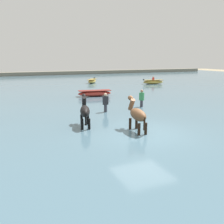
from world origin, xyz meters
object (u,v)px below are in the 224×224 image
at_px(horse_lead_bay, 137,115).
at_px(boat_near_starboard, 153,82).
at_px(horse_trailing_black, 85,112).
at_px(person_spectator_far, 106,105).
at_px(boat_mid_outer, 92,81).
at_px(person_wading_mid, 142,100).
at_px(boat_far_inshore, 95,93).

bearing_deg(horse_lead_bay, boat_near_starboard, 55.48).
height_order(horse_trailing_black, boat_near_starboard, horse_trailing_black).
relative_size(boat_near_starboard, person_spectator_far, 1.75).
relative_size(boat_mid_outer, person_wading_mid, 1.66).
relative_size(horse_trailing_black, boat_far_inshore, 0.63).
bearing_deg(boat_near_starboard, person_spectator_far, -132.14).
xyz_separation_m(boat_mid_outer, person_spectator_far, (-5.02, -17.79, 0.21)).
height_order(boat_far_inshore, person_spectator_far, person_spectator_far).
bearing_deg(person_spectator_far, boat_far_inshore, 77.03).
bearing_deg(horse_lead_bay, horse_trailing_black, 138.43).
bearing_deg(boat_far_inshore, horse_trailing_black, -111.83).
bearing_deg(boat_near_starboard, boat_mid_outer, 147.80).
bearing_deg(boat_mid_outer, boat_far_inshore, -107.30).
distance_m(horse_lead_bay, person_wading_mid, 5.90).
relative_size(boat_near_starboard, person_wading_mid, 1.75).
bearing_deg(horse_trailing_black, person_spectator_far, 51.14).
height_order(horse_lead_bay, horse_trailing_black, horse_lead_bay).
distance_m(horse_trailing_black, person_spectator_far, 3.48).
distance_m(horse_lead_bay, horse_trailing_black, 2.67).
xyz_separation_m(boat_near_starboard, person_spectator_far, (-12.08, -13.35, 0.19)).
bearing_deg(boat_far_inshore, horse_lead_bay, -98.63).
bearing_deg(horse_trailing_black, horse_lead_bay, -41.57).
bearing_deg(boat_mid_outer, person_spectator_far, -105.76).
bearing_deg(person_spectator_far, boat_mid_outer, 74.24).
relative_size(boat_mid_outer, boat_near_starboard, 0.95).
bearing_deg(horse_lead_bay, boat_mid_outer, 76.86).
bearing_deg(person_spectator_far, horse_lead_bay, -92.23).
relative_size(horse_trailing_black, person_wading_mid, 1.20).
height_order(horse_lead_bay, person_wading_mid, horse_lead_bay).
distance_m(boat_mid_outer, boat_near_starboard, 8.34).
bearing_deg(boat_far_inshore, boat_near_starboard, 33.16).
distance_m(person_spectator_far, person_wading_mid, 2.99).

